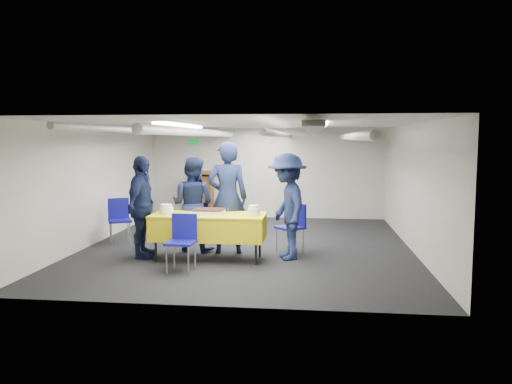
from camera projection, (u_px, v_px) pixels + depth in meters
ground at (249, 246)px, 9.49m from camera, size 7.00×7.00×0.00m
room_shell at (256, 150)px, 9.69m from camera, size 6.00×7.00×2.30m
serving_table at (209, 227)px, 8.35m from camera, size 1.90×0.83×0.77m
sheet_cake at (209, 211)px, 8.35m from camera, size 0.52×0.40×0.09m
plate_stack_left at (166, 209)px, 8.35m from camera, size 0.24×0.24×0.16m
plate_stack_right at (254, 211)px, 8.18m from camera, size 0.20×0.20×0.17m
podium at (202, 195)px, 12.61m from camera, size 0.62×0.53×1.25m
chair_near at (183, 236)px, 7.65m from camera, size 0.45×0.45×0.87m
chair_right at (294, 223)px, 8.92m from camera, size 0.59×0.59×0.87m
chair_left at (119, 216)px, 9.70m from camera, size 0.56×0.56×0.87m
sailor_a at (227, 198)px, 8.80m from camera, size 0.79×0.59×1.97m
sailor_b at (193, 204)px, 8.99m from camera, size 0.95×0.81×1.69m
sailor_c at (142, 207)px, 8.45m from camera, size 0.43×1.02×1.74m
sailor_d at (287, 206)px, 8.35m from camera, size 0.97×1.30×1.79m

